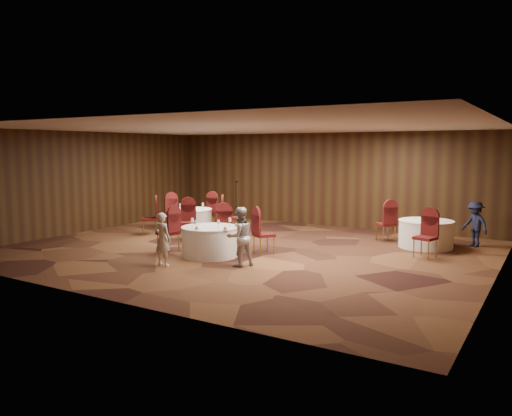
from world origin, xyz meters
The scene contains 15 objects.
ground centered at (0.00, 0.00, 0.00)m, with size 12.00×12.00×0.00m, color black.
room_shell centered at (0.00, 0.00, 1.96)m, with size 12.00×12.00×12.00m.
table_main centered at (-0.32, -1.14, 0.38)m, with size 1.41×1.41×0.74m.
table_left centered at (-3.03, 1.47, 0.38)m, with size 1.38×1.38×0.74m.
table_right centered at (4.00, 2.78, 0.38)m, with size 1.44×1.44×0.74m.
chairs_main centered at (-0.57, -0.46, 0.50)m, with size 2.90×1.96×1.00m.
chairs_left centered at (-3.02, 1.48, 0.50)m, with size 3.11×3.08×1.00m.
chairs_right centered at (3.53, 2.31, 0.50)m, with size 2.17×2.38×1.00m.
tabletop_main centered at (-0.09, -1.27, 0.84)m, with size 1.13×1.06×0.22m.
tabletop_left centered at (-3.03, 1.46, 0.82)m, with size 0.80×0.80×0.22m.
tabletop_right centered at (4.23, 2.55, 0.90)m, with size 0.08×0.08×0.22m.
mic_stand centered at (-2.71, 3.64, 0.44)m, with size 0.24×0.24×1.53m.
woman_a centered at (-0.62, -2.53, 0.61)m, with size 0.45×0.29×1.23m, color silver.
woman_b centered at (0.89, -1.64, 0.68)m, with size 0.66×0.51×1.35m, color #B8B8BD.
man_c centered at (5.11, 3.58, 0.62)m, with size 0.81×0.46×1.25m, color #161933.
Camera 1 is at (6.98, -10.94, 2.65)m, focal length 35.00 mm.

